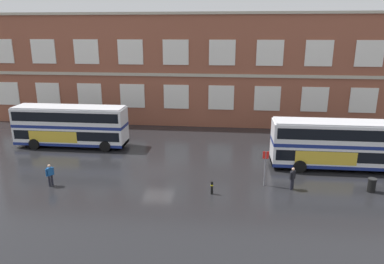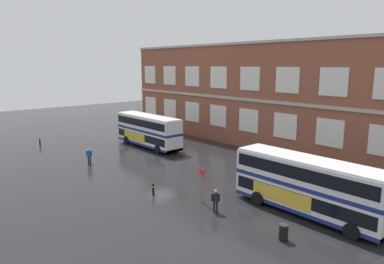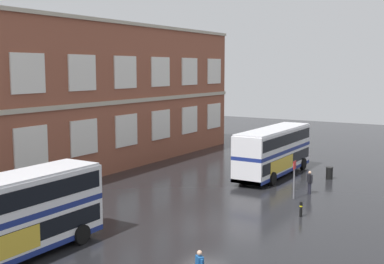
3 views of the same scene
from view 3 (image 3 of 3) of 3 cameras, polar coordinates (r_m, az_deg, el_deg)
ground_plane at (r=30.47m, az=-2.04°, el=-10.12°), size 120.00×120.00×0.00m
brick_terminal_building at (r=41.64m, az=-18.96°, el=3.26°), size 53.27×8.19×13.21m
double_decker_near at (r=25.11m, az=-21.02°, el=-9.33°), size 11.00×2.88×4.07m
double_decker_middle at (r=42.84m, az=9.39°, el=-2.14°), size 11.00×2.88×4.07m
waiting_passenger at (r=37.39m, az=13.35°, el=-5.54°), size 0.50×0.54×1.70m
bus_stand_flag at (r=35.59m, az=11.66°, el=-4.98°), size 0.44×0.10×2.70m
station_litter_bin at (r=42.79m, az=15.50°, el=-4.55°), size 0.60×0.60×1.03m
safety_bollard_west at (r=31.75m, az=12.40°, el=-8.64°), size 0.19×0.19×0.95m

